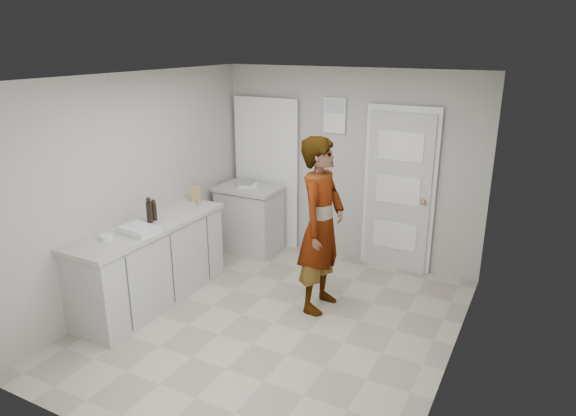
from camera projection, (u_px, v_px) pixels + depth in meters
The scene contains 12 objects.
ground at pixel (274, 323), 5.36m from camera, with size 4.00×4.00×0.00m, color #9E9384.
room_shell at pixel (334, 183), 6.76m from camera, with size 4.00×4.00×4.00m.
main_counter at pixel (151, 266), 5.70m from camera, with size 0.64×1.96×0.93m.
side_counter at pixel (249, 221), 7.08m from camera, with size 0.84×0.61×0.93m.
person at pixel (321, 226), 5.41m from camera, with size 0.70×0.46×1.90m, color silver.
cake_mix_box at pixel (196, 194), 6.28m from camera, with size 0.12×0.05×0.19m, color #9C714E.
spice_jar at pixel (199, 202), 6.17m from camera, with size 0.05×0.05×0.08m, color #A3845D.
oil_cruet_a at pixel (154, 210), 5.62m from camera, with size 0.06×0.06×0.24m.
oil_cruet_b at pixel (149, 210), 5.54m from camera, with size 0.06×0.06×0.29m.
baking_dish at pixel (139, 230), 5.28m from camera, with size 0.40×0.31×0.07m.
egg_bowl at pixel (106, 237), 5.10m from camera, with size 0.13×0.13×0.05m.
papers at pixel (248, 185), 6.99m from camera, with size 0.25×0.32×0.01m, color white.
Camera 1 is at (2.32, -4.11, 2.83)m, focal length 32.00 mm.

